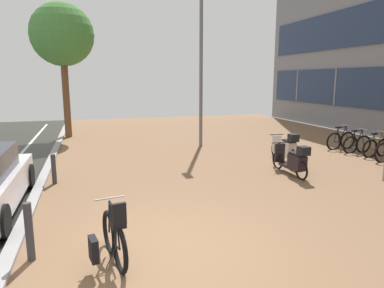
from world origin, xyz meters
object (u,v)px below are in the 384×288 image
object	(u,v)px
bicycle_rack_06	(341,140)
bollard_far	(54,169)
bicycle_rack_05	(357,144)
lamp_post	(201,59)
bollard_near	(29,232)
street_tree	(62,35)
bicycle_rack_04	(377,148)
bicycle_foreground	(113,238)
scooter_near	(286,148)
scooter_mid	(293,160)

from	to	relation	value
bicycle_rack_06	bollard_far	xyz separation A→B (m)	(-10.60, -1.68, 0.05)
bicycle_rack_05	lamp_post	world-z (taller)	lamp_post
bollard_far	bollard_near	bearing A→B (deg)	-90.00
street_tree	bollard_far	world-z (taller)	street_tree
bicycle_rack_06	bollard_far	size ratio (longest dim) A/B	1.75
bicycle_rack_04	bicycle_foreground	bearing A→B (deg)	-153.94
bicycle_foreground	street_tree	bearing A→B (deg)	95.52
bicycle_foreground	lamp_post	xyz separation A→B (m)	(4.23, 8.56, 3.17)
street_tree	bollard_near	bearing A→B (deg)	-89.98
bicycle_rack_04	street_tree	size ratio (longest dim) A/B	0.22
bicycle_foreground	bicycle_rack_04	distance (m)	10.75
lamp_post	bollard_far	distance (m)	7.44
bollard_near	bollard_far	world-z (taller)	bollard_near
bicycle_foreground	lamp_post	bearing A→B (deg)	63.73
bicycle_rack_06	scooter_near	bearing A→B (deg)	-158.16
scooter_near	bicycle_rack_05	bearing A→B (deg)	9.36
bicycle_rack_06	scooter_mid	distance (m)	4.90
street_tree	bollard_near	world-z (taller)	street_tree
bicycle_rack_06	street_tree	xyz separation A→B (m)	(-10.60, 6.33, 4.41)
bicycle_rack_04	scooter_near	world-z (taller)	scooter_near
bicycle_foreground	scooter_mid	size ratio (longest dim) A/B	0.73
bicycle_foreground	street_tree	world-z (taller)	street_tree
bicycle_rack_05	lamp_post	distance (m)	6.88
scooter_mid	street_tree	xyz separation A→B (m)	(-6.58, 9.14, 4.32)
scooter_mid	lamp_post	world-z (taller)	lamp_post
lamp_post	bollard_near	world-z (taller)	lamp_post
scooter_near	scooter_mid	world-z (taller)	scooter_near
bicycle_rack_04	bollard_near	xyz separation A→B (m)	(-10.87, -4.30, 0.13)
bicycle_rack_05	bicycle_rack_06	world-z (taller)	bicycle_rack_06
bicycle_rack_06	scooter_mid	xyz separation A→B (m)	(-4.02, -2.81, 0.09)
scooter_mid	lamp_post	distance (m)	6.09
bicycle_foreground	bicycle_rack_04	world-z (taller)	bicycle_foreground
lamp_post	bicycle_rack_05	bearing A→B (deg)	-30.31
bollard_far	bicycle_rack_06	bearing A→B (deg)	9.02
scooter_near	lamp_post	size ratio (longest dim) A/B	0.27
bicycle_rack_05	bollard_near	bearing A→B (deg)	-154.64
bicycle_foreground	bollard_far	size ratio (longest dim) A/B	1.67
bicycle_rack_04	bollard_near	size ratio (longest dim) A/B	1.45
bicycle_rack_04	bollard_near	distance (m)	11.69
bicycle_foreground	street_tree	distance (m)	13.38
scooter_mid	bicycle_rack_04	bearing A→B (deg)	16.48
bicycle_rack_04	bicycle_rack_05	distance (m)	0.79
street_tree	bollard_far	size ratio (longest dim) A/B	7.73
bicycle_foreground	bollard_far	xyz separation A→B (m)	(-1.21, 4.58, 0.02)
bollard_near	bollard_far	distance (m)	4.16
lamp_post	bollard_far	world-z (taller)	lamp_post
bicycle_rack_05	bollard_far	xyz separation A→B (m)	(-10.69, -0.91, 0.07)
lamp_post	street_tree	xyz separation A→B (m)	(-5.44, 4.03, 1.21)
bicycle_rack_05	bicycle_rack_04	bearing A→B (deg)	-76.79
scooter_mid	bollard_far	xyz separation A→B (m)	(-6.58, 1.13, -0.04)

